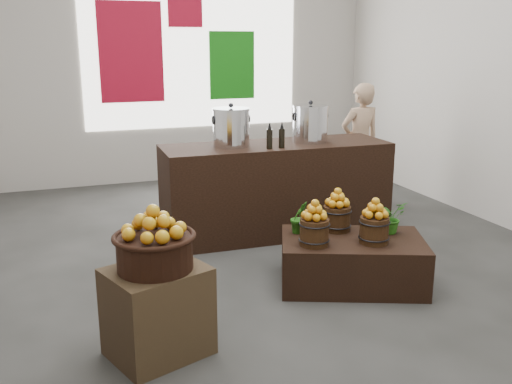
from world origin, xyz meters
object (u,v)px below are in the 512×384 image
object	(u,v)px
display_table	(352,262)
stock_pot_center	(310,125)
wicker_basket	(155,253)
counter	(276,189)
stock_pot_left	(231,128)
crate	(158,312)
shopper	(360,143)

from	to	relation	value
display_table	stock_pot_center	bearing A→B (deg)	101.56
wicker_basket	stock_pot_center	bearing A→B (deg)	45.11
counter	stock_pot_left	distance (m)	0.85
counter	wicker_basket	bearing A→B (deg)	-127.58
stock_pot_left	counter	bearing A→B (deg)	-1.30
wicker_basket	crate	bearing A→B (deg)	0.00
wicker_basket	stock_pot_center	xyz separation A→B (m)	(2.06, 2.07, 0.46)
counter	stock_pot_center	bearing A→B (deg)	-0.00
stock_pot_left	shopper	distance (m)	2.25
display_table	stock_pot_center	distance (m)	1.81
wicker_basket	shopper	xyz separation A→B (m)	(3.21, 2.98, 0.05)
counter	shopper	bearing A→B (deg)	31.54
crate	stock_pot_left	distance (m)	2.56
stock_pot_left	shopper	size ratio (longest dim) A/B	0.24
crate	counter	bearing A→B (deg)	51.12
wicker_basket	shopper	bearing A→B (deg)	42.80
counter	shopper	size ratio (longest dim) A/B	1.58
wicker_basket	shopper	world-z (taller)	shopper
wicker_basket	counter	distance (m)	2.68
display_table	counter	size ratio (longest dim) A/B	0.50
wicker_basket	counter	bearing A→B (deg)	51.12
crate	wicker_basket	distance (m)	0.42
stock_pot_left	display_table	bearing A→B (deg)	-68.47
stock_pot_left	shopper	world-z (taller)	shopper
display_table	counter	distance (m)	1.54
stock_pot_left	stock_pot_center	size ratio (longest dim) A/B	1.00
crate	wicker_basket	size ratio (longest dim) A/B	1.25
crate	stock_pot_center	bearing A→B (deg)	45.11
counter	crate	bearing A→B (deg)	-127.58
wicker_basket	display_table	bearing A→B (deg)	17.66
display_table	counter	xyz separation A→B (m)	(-0.10, 1.51, 0.29)
wicker_basket	shopper	distance (m)	4.38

